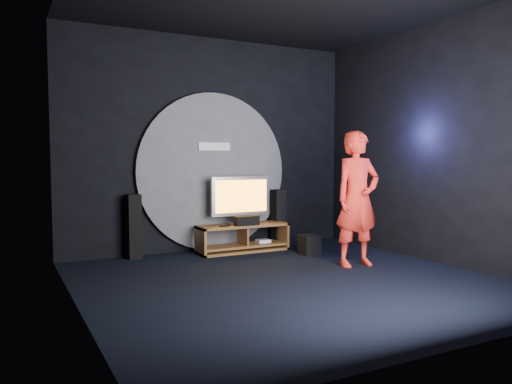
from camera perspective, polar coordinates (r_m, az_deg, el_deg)
floor at (r=6.31m, az=3.86°, el=-10.17°), size 5.00×5.00×0.00m
back_wall at (r=8.36m, az=-5.08°, el=5.39°), size 5.00×0.04×3.50m
front_wall at (r=4.20m, az=22.13°, el=6.51°), size 5.00×0.04×3.50m
left_wall at (r=5.27m, az=-20.06°, el=5.99°), size 0.04×5.00×3.50m
right_wall at (r=7.73m, az=20.02°, el=5.28°), size 0.04×5.00×3.50m
wall_disc_panel at (r=8.31m, az=-4.91°, el=2.31°), size 2.60×0.11×2.60m
media_console at (r=8.21m, az=-1.49°, el=-5.47°), size 1.52×0.45×0.45m
tv at (r=8.18m, az=-1.75°, el=-0.69°), size 1.03×0.22×0.78m
center_speaker at (r=8.03m, az=-1.08°, el=-3.30°), size 0.40×0.15×0.15m
remote at (r=7.90m, az=-3.52°, el=-3.89°), size 0.18×0.05×0.02m
tower_speaker_left at (r=7.83m, az=-13.78°, el=-3.85°), size 0.20×0.22×0.98m
tower_speaker_right at (r=8.68m, az=2.57°, el=-2.97°), size 0.20×0.22×0.98m
subwoofer at (r=8.04m, az=6.10°, el=-5.99°), size 0.28×0.28×0.31m
player at (r=7.20m, az=11.52°, el=-0.75°), size 0.72×0.50×1.92m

